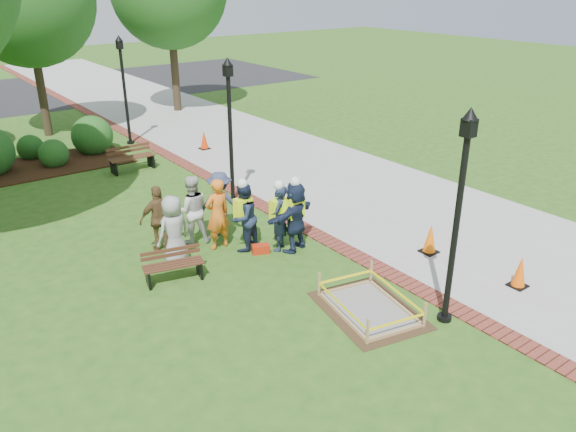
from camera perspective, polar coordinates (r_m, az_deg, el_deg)
ground at (r=12.78m, az=1.43°, el=-6.36°), size 100.00×100.00×0.00m
sidewalk at (r=23.06m, az=-4.14°, el=7.27°), size 6.00×60.00×0.02m
brick_edging at (r=21.56m, az=-11.45°, el=5.75°), size 0.50×60.00×0.03m
mulch_bed at (r=22.00m, az=-24.98°, el=4.37°), size 7.00×3.00×0.05m
parking_lot at (r=36.92m, az=-25.89°, el=11.07°), size 36.00×12.00×0.01m
wet_concrete_pad at (r=11.63m, az=8.26°, el=-8.51°), size 2.13×2.60×0.55m
bench_near at (r=12.83m, az=-11.51°, el=-5.56°), size 1.40×0.74×0.72m
bench_far at (r=20.50m, az=-15.53°, el=5.21°), size 1.59×0.56×0.86m
cone_front at (r=13.27m, az=22.49°, el=-5.33°), size 0.38×0.38×0.74m
cone_back at (r=14.17m, az=14.24°, el=-2.29°), size 0.39×0.39×0.78m
cone_far at (r=22.51m, az=-8.51°, el=7.61°), size 0.38×0.38×0.75m
toolbox at (r=13.87m, az=-2.80°, el=-3.36°), size 0.49×0.38×0.21m
lamp_near at (r=10.66m, az=16.97°, el=1.16°), size 0.28×0.28×4.26m
lamp_mid at (r=16.41m, az=-5.93°, el=9.59°), size 0.28×0.28×4.26m
lamp_far at (r=23.51m, az=-16.35°, el=12.91°), size 0.28×0.28×4.26m
shrub_c at (r=22.01m, az=-22.53°, el=4.73°), size 1.05×1.05×1.05m
shrub_d at (r=23.19m, az=-19.05°, el=6.12°), size 1.56×1.56×1.56m
shrub_e at (r=23.27m, az=-24.53°, el=5.34°), size 0.97×0.97×0.97m
casual_person_a at (r=13.28m, az=-11.53°, el=-1.50°), size 0.61×0.45×1.72m
casual_person_b at (r=13.91m, az=-7.18°, el=0.19°), size 0.59×0.39×1.82m
casual_person_c at (r=14.30m, az=-9.73°, el=0.62°), size 0.66×0.54×1.78m
casual_person_d at (r=14.06m, az=-12.91°, el=-0.26°), size 0.58×0.41×1.69m
casual_person_e at (r=14.62m, az=-6.90°, el=1.20°), size 0.66×0.61×1.74m
hivis_worker_a at (r=13.69m, az=0.72°, el=0.17°), size 0.65×0.51×1.92m
hivis_worker_b at (r=13.72m, az=-0.92°, el=0.04°), size 0.63×0.62×1.82m
hivis_worker_c at (r=13.75m, az=-4.55°, el=0.10°), size 0.64×0.54×1.87m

